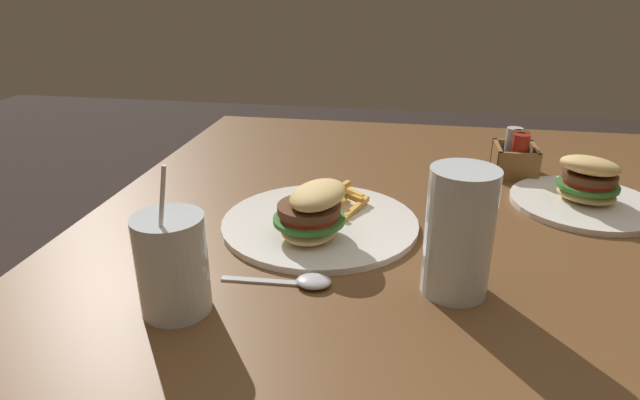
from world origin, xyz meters
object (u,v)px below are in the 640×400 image
(beer_glass, at_px, (459,234))
(condiment_caddy, at_px, (515,157))
(juice_glass, at_px, (173,269))
(meal_plate_far, at_px, (586,191))
(spoon, at_px, (307,281))
(meal_plate_near, at_px, (318,217))

(beer_glass, xyz_separation_m, condiment_caddy, (-0.46, 0.14, -0.04))
(juice_glass, relative_size, meal_plate_far, 0.78)
(beer_glass, relative_size, condiment_caddy, 1.67)
(condiment_caddy, bearing_deg, spoon, -34.24)
(meal_plate_near, relative_size, juice_glass, 1.63)
(juice_glass, distance_m, condiment_caddy, 0.73)
(meal_plate_near, height_order, condiment_caddy, meal_plate_near)
(meal_plate_near, distance_m, meal_plate_far, 0.47)
(meal_plate_near, height_order, beer_glass, beer_glass)
(beer_glass, bearing_deg, meal_plate_near, -124.11)
(beer_glass, bearing_deg, juice_glass, -73.19)
(juice_glass, xyz_separation_m, condiment_caddy, (-0.56, 0.47, -0.02))
(spoon, bearing_deg, condiment_caddy, 53.27)
(meal_plate_near, bearing_deg, spoon, 5.12)
(meal_plate_far, bearing_deg, beer_glass, -37.16)
(spoon, height_order, condiment_caddy, condiment_caddy)
(juice_glass, relative_size, condiment_caddy, 1.96)
(juice_glass, bearing_deg, spoon, 118.64)
(beer_glass, bearing_deg, spoon, -83.52)
(spoon, relative_size, meal_plate_far, 0.59)
(meal_plate_far, relative_size, condiment_caddy, 2.52)
(beer_glass, xyz_separation_m, meal_plate_far, (-0.31, 0.24, -0.05))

